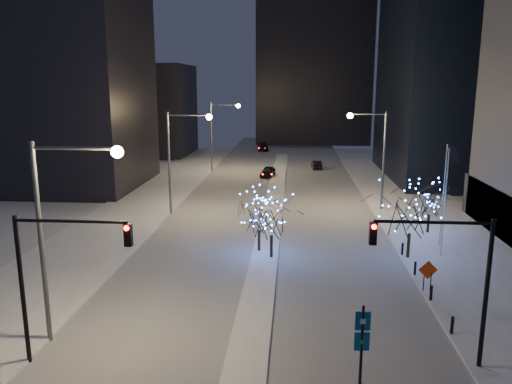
# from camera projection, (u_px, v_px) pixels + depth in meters

# --- Properties ---
(ground) EXTENTS (160.00, 160.00, 0.00)m
(ground) POSITION_uv_depth(u_px,v_px,m) (245.00, 371.00, 22.30)
(ground) COLOR silver
(ground) RESTS_ON ground
(road) EXTENTS (20.00, 130.00, 0.02)m
(road) POSITION_uv_depth(u_px,v_px,m) (275.00, 198.00, 56.41)
(road) COLOR #9EA2AC
(road) RESTS_ON ground
(median) EXTENTS (2.00, 80.00, 0.15)m
(median) POSITION_uv_depth(u_px,v_px,m) (273.00, 208.00, 51.52)
(median) COLOR white
(median) RESTS_ON ground
(east_sidewalk) EXTENTS (10.00, 90.00, 0.15)m
(east_sidewalk) POSITION_uv_depth(u_px,v_px,m) (452.00, 241.00, 40.67)
(east_sidewalk) COLOR white
(east_sidewalk) RESTS_ON ground
(west_sidewalk) EXTENTS (8.00, 90.00, 0.15)m
(west_sidewalk) POSITION_uv_depth(u_px,v_px,m) (105.00, 233.00, 42.81)
(west_sidewalk) COLOR white
(west_sidewalk) RESTS_ON ground
(filler_west_near) EXTENTS (22.00, 18.00, 24.00)m
(filler_west_near) POSITION_uv_depth(u_px,v_px,m) (48.00, 89.00, 60.82)
(filler_west_near) COLOR black
(filler_west_near) RESTS_ON ground
(filler_west_far) EXTENTS (18.00, 16.00, 16.00)m
(filler_west_far) POSITION_uv_depth(u_px,v_px,m) (140.00, 110.00, 90.76)
(filler_west_far) COLOR black
(filler_west_far) RESTS_ON ground
(horizon_block) EXTENTS (24.00, 14.00, 42.00)m
(horizon_block) POSITION_uv_depth(u_px,v_px,m) (314.00, 44.00, 107.09)
(horizon_block) COLOR black
(horizon_block) RESTS_ON ground
(street_lamp_w_near) EXTENTS (4.40, 0.56, 10.00)m
(street_lamp_w_near) POSITION_uv_depth(u_px,v_px,m) (60.00, 215.00, 23.54)
(street_lamp_w_near) COLOR #595E66
(street_lamp_w_near) RESTS_ON ground
(street_lamp_w_mid) EXTENTS (4.40, 0.56, 10.00)m
(street_lamp_w_mid) POSITION_uv_depth(u_px,v_px,m) (179.00, 149.00, 47.90)
(street_lamp_w_mid) COLOR #595E66
(street_lamp_w_mid) RESTS_ON ground
(street_lamp_w_far) EXTENTS (4.40, 0.56, 10.00)m
(street_lamp_w_far) POSITION_uv_depth(u_px,v_px,m) (218.00, 127.00, 72.27)
(street_lamp_w_far) COLOR #595E66
(street_lamp_w_far) RESTS_ON ground
(street_lamp_east) EXTENTS (3.90, 0.56, 10.00)m
(street_lamp_east) POSITION_uv_depth(u_px,v_px,m) (375.00, 147.00, 49.43)
(street_lamp_east) COLOR #595E66
(street_lamp_east) RESTS_ON ground
(traffic_signal_west) EXTENTS (5.26, 0.43, 7.00)m
(traffic_signal_west) POSITION_uv_depth(u_px,v_px,m) (54.00, 266.00, 21.91)
(traffic_signal_west) COLOR black
(traffic_signal_west) RESTS_ON ground
(traffic_signal_east) EXTENTS (5.26, 0.43, 7.00)m
(traffic_signal_east) POSITION_uv_depth(u_px,v_px,m) (452.00, 268.00, 21.60)
(traffic_signal_east) COLOR black
(traffic_signal_east) RESTS_ON ground
(flagpoles) EXTENTS (1.35, 2.60, 8.00)m
(flagpoles) POSITION_uv_depth(u_px,v_px,m) (446.00, 191.00, 37.11)
(flagpoles) COLOR silver
(flagpoles) RESTS_ON east_sidewalk
(bollards) EXTENTS (0.16, 12.16, 0.90)m
(bollards) POSITION_uv_depth(u_px,v_px,m) (423.00, 280.00, 31.17)
(bollards) COLOR black
(bollards) RESTS_ON east_sidewalk
(car_near) EXTENTS (2.24, 4.32, 1.40)m
(car_near) POSITION_uv_depth(u_px,v_px,m) (268.00, 172.00, 69.22)
(car_near) COLOR black
(car_near) RESTS_ON ground
(car_mid) EXTENTS (1.62, 3.90, 1.25)m
(car_mid) POSITION_uv_depth(u_px,v_px,m) (316.00, 165.00, 75.80)
(car_mid) COLOR black
(car_mid) RESTS_ON ground
(car_far) EXTENTS (2.52, 5.09, 1.42)m
(car_far) POSITION_uv_depth(u_px,v_px,m) (263.00, 147.00, 96.48)
(car_far) COLOR black
(car_far) RESTS_ON ground
(holiday_tree_median_near) EXTENTS (5.08, 5.08, 5.11)m
(holiday_tree_median_near) POSITION_uv_depth(u_px,v_px,m) (272.00, 214.00, 36.00)
(holiday_tree_median_near) COLOR black
(holiday_tree_median_near) RESTS_ON median
(holiday_tree_median_far) EXTENTS (4.17, 4.17, 4.34)m
(holiday_tree_median_far) POSITION_uv_depth(u_px,v_px,m) (259.00, 214.00, 37.50)
(holiday_tree_median_far) COLOR black
(holiday_tree_median_far) RESTS_ON median
(holiday_tree_plaza_near) EXTENTS (5.83, 5.83, 5.77)m
(holiday_tree_plaza_near) POSITION_uv_depth(u_px,v_px,m) (411.00, 210.00, 35.83)
(holiday_tree_plaza_near) COLOR black
(holiday_tree_plaza_near) RESTS_ON east_sidewalk
(holiday_tree_plaza_far) EXTENTS (3.57, 3.57, 4.36)m
(holiday_tree_plaza_far) POSITION_uv_depth(u_px,v_px,m) (430.00, 200.00, 42.17)
(holiday_tree_plaza_far) COLOR black
(holiday_tree_plaza_far) RESTS_ON east_sidewalk
(wayfinding_sign) EXTENTS (0.64, 0.12, 3.61)m
(wayfinding_sign) POSITION_uv_depth(u_px,v_px,m) (362.00, 337.00, 20.86)
(wayfinding_sign) COLOR black
(wayfinding_sign) RESTS_ON ground
(construction_sign) EXTENTS (1.18, 0.13, 1.95)m
(construction_sign) POSITION_uv_depth(u_px,v_px,m) (428.00, 273.00, 30.36)
(construction_sign) COLOR black
(construction_sign) RESTS_ON east_sidewalk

